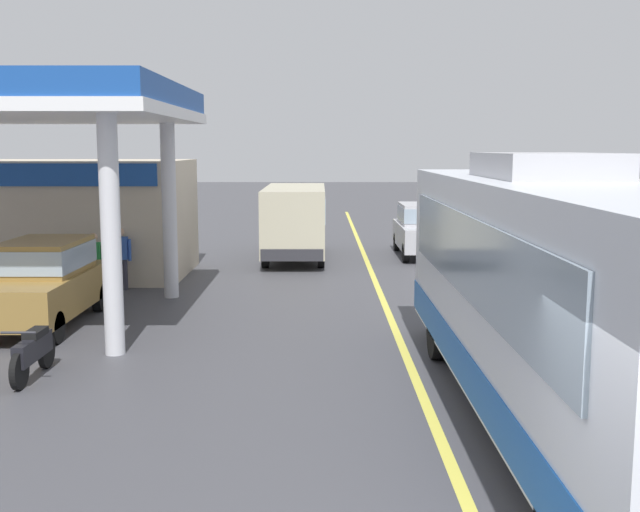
{
  "coord_description": "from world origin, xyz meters",
  "views": [
    {
      "loc": [
        -1.57,
        -5.27,
        3.76
      ],
      "look_at": [
        -1.5,
        10.0,
        1.6
      ],
      "focal_mm": 43.07,
      "sensor_mm": 36.0,
      "label": 1
    }
  ],
  "objects_px": {
    "car_at_pump": "(40,278)",
    "pedestrian_near_pump": "(91,262)",
    "minibus_opposing_lane": "(292,216)",
    "pedestrian_by_shop": "(117,255)",
    "coach_bus_main": "(557,301)",
    "motorcycle_parked_forecourt": "(29,352)",
    "car_trailing_behind_bus": "(419,227)"
  },
  "relations": [
    {
      "from": "pedestrian_near_pump",
      "to": "car_at_pump",
      "type": "bearing_deg",
      "value": -94.31
    },
    {
      "from": "pedestrian_near_pump",
      "to": "minibus_opposing_lane",
      "type": "bearing_deg",
      "value": 55.74
    },
    {
      "from": "minibus_opposing_lane",
      "to": "pedestrian_by_shop",
      "type": "relative_size",
      "value": 3.69
    },
    {
      "from": "car_trailing_behind_bus",
      "to": "motorcycle_parked_forecourt",
      "type": "bearing_deg",
      "value": -119.87
    },
    {
      "from": "pedestrian_by_shop",
      "to": "coach_bus_main",
      "type": "bearing_deg",
      "value": -49.75
    },
    {
      "from": "car_at_pump",
      "to": "pedestrian_near_pump",
      "type": "relative_size",
      "value": 2.53
    },
    {
      "from": "car_at_pump",
      "to": "car_trailing_behind_bus",
      "type": "bearing_deg",
      "value": 48.37
    },
    {
      "from": "coach_bus_main",
      "to": "car_at_pump",
      "type": "relative_size",
      "value": 2.63
    },
    {
      "from": "minibus_opposing_lane",
      "to": "pedestrian_by_shop",
      "type": "xyz_separation_m",
      "value": [
        -4.44,
        -5.84,
        -0.54
      ]
    },
    {
      "from": "motorcycle_parked_forecourt",
      "to": "pedestrian_by_shop",
      "type": "xyz_separation_m",
      "value": [
        -0.58,
        7.93,
        0.49
      ]
    },
    {
      "from": "coach_bus_main",
      "to": "minibus_opposing_lane",
      "type": "relative_size",
      "value": 1.8
    },
    {
      "from": "car_at_pump",
      "to": "motorcycle_parked_forecourt",
      "type": "distance_m",
      "value": 4.02
    },
    {
      "from": "car_at_pump",
      "to": "car_trailing_behind_bus",
      "type": "relative_size",
      "value": 1.0
    },
    {
      "from": "coach_bus_main",
      "to": "car_trailing_behind_bus",
      "type": "xyz_separation_m",
      "value": [
        0.36,
        16.58,
        -0.71
      ]
    },
    {
      "from": "coach_bus_main",
      "to": "pedestrian_near_pump",
      "type": "xyz_separation_m",
      "value": [
        -8.88,
        8.85,
        -0.79
      ]
    },
    {
      "from": "car_at_pump",
      "to": "motorcycle_parked_forecourt",
      "type": "height_order",
      "value": "car_at_pump"
    },
    {
      "from": "coach_bus_main",
      "to": "pedestrian_by_shop",
      "type": "xyz_separation_m",
      "value": [
        -8.52,
        10.06,
        -0.79
      ]
    },
    {
      "from": "car_at_pump",
      "to": "coach_bus_main",
      "type": "bearing_deg",
      "value": -33.13
    },
    {
      "from": "car_trailing_behind_bus",
      "to": "coach_bus_main",
      "type": "bearing_deg",
      "value": -91.25
    },
    {
      "from": "minibus_opposing_lane",
      "to": "pedestrian_by_shop",
      "type": "height_order",
      "value": "minibus_opposing_lane"
    },
    {
      "from": "car_at_pump",
      "to": "pedestrian_near_pump",
      "type": "bearing_deg",
      "value": 85.69
    },
    {
      "from": "minibus_opposing_lane",
      "to": "car_trailing_behind_bus",
      "type": "bearing_deg",
      "value": 8.67
    },
    {
      "from": "coach_bus_main",
      "to": "pedestrian_near_pump",
      "type": "relative_size",
      "value": 6.65
    },
    {
      "from": "minibus_opposing_lane",
      "to": "pedestrian_near_pump",
      "type": "bearing_deg",
      "value": -124.26
    },
    {
      "from": "car_at_pump",
      "to": "pedestrian_by_shop",
      "type": "relative_size",
      "value": 2.53
    },
    {
      "from": "coach_bus_main",
      "to": "pedestrian_by_shop",
      "type": "height_order",
      "value": "coach_bus_main"
    },
    {
      "from": "coach_bus_main",
      "to": "car_at_pump",
      "type": "height_order",
      "value": "coach_bus_main"
    },
    {
      "from": "coach_bus_main",
      "to": "pedestrian_by_shop",
      "type": "bearing_deg",
      "value": 130.25
    },
    {
      "from": "coach_bus_main",
      "to": "motorcycle_parked_forecourt",
      "type": "xyz_separation_m",
      "value": [
        -7.94,
        2.13,
        -1.28
      ]
    },
    {
      "from": "car_at_pump",
      "to": "minibus_opposing_lane",
      "type": "distance_m",
      "value": 11.17
    },
    {
      "from": "pedestrian_near_pump",
      "to": "pedestrian_by_shop",
      "type": "relative_size",
      "value": 1.0
    },
    {
      "from": "car_at_pump",
      "to": "minibus_opposing_lane",
      "type": "bearing_deg",
      "value": 63.25
    }
  ]
}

